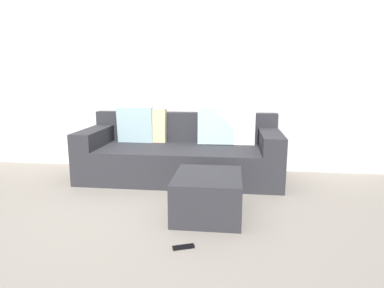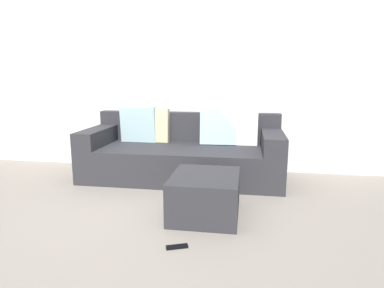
% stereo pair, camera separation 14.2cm
% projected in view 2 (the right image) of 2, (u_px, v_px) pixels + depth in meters
% --- Properties ---
extents(ground_plane, '(7.58, 7.58, 0.00)m').
position_uv_depth(ground_plane, '(125.00, 225.00, 2.90)').
color(ground_plane, gray).
extents(wall_back, '(5.83, 0.10, 2.49)m').
position_uv_depth(wall_back, '(173.00, 78.00, 4.56)').
color(wall_back, white).
rests_on(wall_back, ground_plane).
extents(couch_sectional, '(2.43, 0.99, 0.88)m').
position_uv_depth(couch_sectional, '(184.00, 153.00, 4.25)').
color(couch_sectional, '#2D2D33').
rests_on(couch_sectional, ground_plane).
extents(ottoman, '(0.61, 0.72, 0.38)m').
position_uv_depth(ottoman, '(205.00, 195.00, 3.07)').
color(ottoman, '#2D2D33').
rests_on(ottoman, ground_plane).
extents(remote_near_ottoman, '(0.17, 0.10, 0.02)m').
position_uv_depth(remote_near_ottoman, '(177.00, 247.00, 2.50)').
color(remote_near_ottoman, black).
rests_on(remote_near_ottoman, ground_plane).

